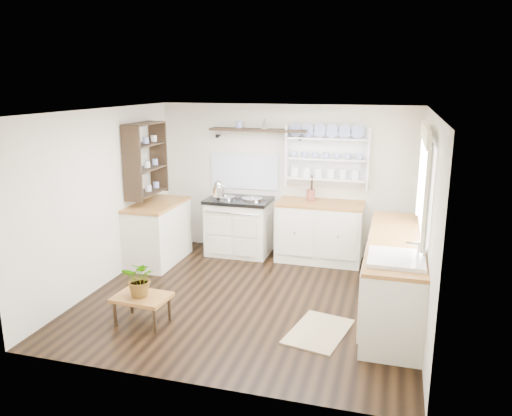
# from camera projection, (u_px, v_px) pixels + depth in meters

# --- Properties ---
(floor) EXTENTS (4.00, 3.80, 0.01)m
(floor) POSITION_uv_depth(u_px,v_px,m) (251.00, 298.00, 6.23)
(floor) COLOR black
(floor) RESTS_ON ground
(wall_back) EXTENTS (4.00, 0.02, 2.30)m
(wall_back) POSITION_uv_depth(u_px,v_px,m) (285.00, 180.00, 7.72)
(wall_back) COLOR beige
(wall_back) RESTS_ON ground
(wall_right) EXTENTS (0.02, 3.80, 2.30)m
(wall_right) POSITION_uv_depth(u_px,v_px,m) (427.00, 221.00, 5.42)
(wall_right) COLOR beige
(wall_right) RESTS_ON ground
(wall_left) EXTENTS (0.02, 3.80, 2.30)m
(wall_left) POSITION_uv_depth(u_px,v_px,m) (103.00, 199.00, 6.48)
(wall_left) COLOR beige
(wall_left) RESTS_ON ground
(ceiling) EXTENTS (4.00, 3.80, 0.01)m
(ceiling) POSITION_uv_depth(u_px,v_px,m) (250.00, 111.00, 5.66)
(ceiling) COLOR white
(ceiling) RESTS_ON wall_back
(window) EXTENTS (0.08, 1.55, 1.22)m
(window) POSITION_uv_depth(u_px,v_px,m) (424.00, 181.00, 5.47)
(window) COLOR white
(window) RESTS_ON wall_right
(aga_cooker) EXTENTS (0.98, 0.69, 0.91)m
(aga_cooker) POSITION_uv_depth(u_px,v_px,m) (239.00, 226.00, 7.76)
(aga_cooker) COLOR beige
(aga_cooker) RESTS_ON floor
(back_cabinets) EXTENTS (1.27, 0.63, 0.90)m
(back_cabinets) POSITION_uv_depth(u_px,v_px,m) (319.00, 231.00, 7.45)
(back_cabinets) COLOR beige
(back_cabinets) RESTS_ON floor
(right_cabinets) EXTENTS (0.62, 2.43, 0.90)m
(right_cabinets) POSITION_uv_depth(u_px,v_px,m) (394.00, 275.00, 5.76)
(right_cabinets) COLOR beige
(right_cabinets) RESTS_ON floor
(belfast_sink) EXTENTS (0.55, 0.60, 0.45)m
(belfast_sink) POSITION_uv_depth(u_px,v_px,m) (395.00, 270.00, 4.98)
(belfast_sink) COLOR white
(belfast_sink) RESTS_ON right_cabinets
(left_cabinets) EXTENTS (0.62, 1.13, 0.90)m
(left_cabinets) POSITION_uv_depth(u_px,v_px,m) (158.00, 232.00, 7.40)
(left_cabinets) COLOR beige
(left_cabinets) RESTS_ON floor
(plate_rack) EXTENTS (1.20, 0.22, 0.90)m
(plate_rack) POSITION_uv_depth(u_px,v_px,m) (328.00, 156.00, 7.41)
(plate_rack) COLOR white
(plate_rack) RESTS_ON wall_back
(high_shelf) EXTENTS (1.50, 0.29, 0.16)m
(high_shelf) POSITION_uv_depth(u_px,v_px,m) (258.00, 131.00, 7.52)
(high_shelf) COLOR black
(high_shelf) RESTS_ON wall_back
(left_shelving) EXTENTS (0.28, 0.80, 1.05)m
(left_shelving) POSITION_uv_depth(u_px,v_px,m) (146.00, 159.00, 7.17)
(left_shelving) COLOR black
(left_shelving) RESTS_ON wall_left
(kettle) EXTENTS (0.19, 0.19, 0.23)m
(kettle) POSITION_uv_depth(u_px,v_px,m) (219.00, 189.00, 7.57)
(kettle) COLOR silver
(kettle) RESTS_ON aga_cooker
(utensil_crock) EXTENTS (0.13, 0.13, 0.15)m
(utensil_crock) POSITION_uv_depth(u_px,v_px,m) (311.00, 195.00, 7.44)
(utensil_crock) COLOR brown
(utensil_crock) RESTS_ON back_cabinets
(center_table) EXTENTS (0.62, 0.46, 0.32)m
(center_table) POSITION_uv_depth(u_px,v_px,m) (142.00, 299.00, 5.53)
(center_table) COLOR brown
(center_table) RESTS_ON floor
(potted_plant) EXTENTS (0.40, 0.35, 0.41)m
(potted_plant) POSITION_uv_depth(u_px,v_px,m) (141.00, 278.00, 5.47)
(potted_plant) COLOR #3F7233
(potted_plant) RESTS_ON center_table
(floor_rug) EXTENTS (0.71, 0.94, 0.02)m
(floor_rug) POSITION_uv_depth(u_px,v_px,m) (319.00, 331.00, 5.38)
(floor_rug) COLOR #8A7250
(floor_rug) RESTS_ON floor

